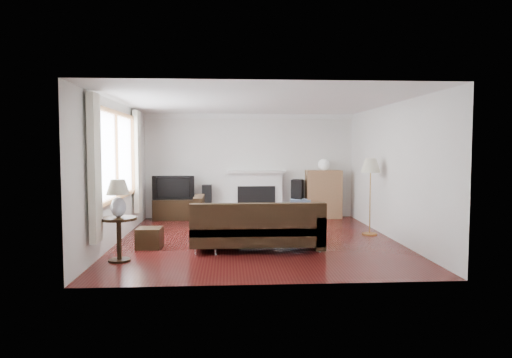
{
  "coord_description": "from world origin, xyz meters",
  "views": [
    {
      "loc": [
        -0.53,
        -8.25,
        1.68
      ],
      "look_at": [
        0.0,
        0.3,
        1.1
      ],
      "focal_mm": 32.0,
      "sensor_mm": 36.0,
      "label": 1
    }
  ],
  "objects": [
    {
      "name": "curtain_far",
      "position": [
        -2.4,
        1.32,
        1.4
      ],
      "size": [
        0.1,
        0.35,
        2.1
      ],
      "primitive_type": "cube",
      "color": "silver",
      "rests_on": "room"
    },
    {
      "name": "table_lamp",
      "position": [
        -2.15,
        -1.45,
        0.94
      ],
      "size": [
        0.34,
        0.34,
        0.55
      ],
      "primitive_type": "cube",
      "color": "silver",
      "rests_on": "side_table"
    },
    {
      "name": "television",
      "position": [
        -1.79,
        2.5,
        0.76
      ],
      "size": [
        0.97,
        0.13,
        0.56
      ],
      "primitive_type": "imported",
      "color": "black",
      "rests_on": "tv_stand"
    },
    {
      "name": "curtain_near",
      "position": [
        -2.4,
        -1.72,
        1.4
      ],
      "size": [
        0.1,
        0.35,
        2.1
      ],
      "primitive_type": "cube",
      "color": "silver",
      "rests_on": "room"
    },
    {
      "name": "globe_lamp",
      "position": [
        1.76,
        2.52,
        1.29
      ],
      "size": [
        0.27,
        0.27,
        0.27
      ],
      "primitive_type": "sphere",
      "color": "white",
      "rests_on": "bookshelf"
    },
    {
      "name": "tv_stand",
      "position": [
        -1.79,
        2.5,
        0.24
      ],
      "size": [
        0.96,
        0.43,
        0.48
      ],
      "primitive_type": "cube",
      "color": "black",
      "rests_on": "ground"
    },
    {
      "name": "fireplace",
      "position": [
        0.15,
        2.64,
        0.57
      ],
      "size": [
        1.4,
        0.26,
        1.15
      ],
      "primitive_type": "cube",
      "color": "white",
      "rests_on": "room"
    },
    {
      "name": "floor_lamp",
      "position": [
        2.22,
        0.37,
        0.74
      ],
      "size": [
        0.44,
        0.44,
        1.49
      ],
      "primitive_type": "cube",
      "rotation": [
        0.0,
        0.0,
        -0.17
      ],
      "color": "#B2833E",
      "rests_on": "ground"
    },
    {
      "name": "coffee_table",
      "position": [
        -0.18,
        0.41,
        0.23
      ],
      "size": [
        1.3,
        0.91,
        0.46
      ],
      "primitive_type": "cube",
      "rotation": [
        0.0,
        0.0,
        -0.24
      ],
      "color": "#987348",
      "rests_on": "ground"
    },
    {
      "name": "speaker_right",
      "position": [
        1.13,
        2.53,
        0.47
      ],
      "size": [
        0.34,
        0.38,
        0.93
      ],
      "primitive_type": "cube",
      "rotation": [
        0.0,
        0.0,
        -0.33
      ],
      "color": "black",
      "rests_on": "ground"
    },
    {
      "name": "window",
      "position": [
        -2.45,
        -0.2,
        1.55
      ],
      "size": [
        0.12,
        2.74,
        1.54
      ],
      "primitive_type": "cube",
      "color": "brown",
      "rests_on": "room"
    },
    {
      "name": "sectional_sofa",
      "position": [
        -0.05,
        -0.79,
        0.38
      ],
      "size": [
        2.35,
        1.71,
        0.76
      ],
      "primitive_type": "cube",
      "color": "black",
      "rests_on": "ground"
    },
    {
      "name": "side_table",
      "position": [
        -2.15,
        -1.45,
        0.33
      ],
      "size": [
        0.53,
        0.53,
        0.66
      ],
      "primitive_type": "cube",
      "color": "black",
      "rests_on": "ground"
    },
    {
      "name": "speaker_left",
      "position": [
        -1.03,
        2.55,
        0.41
      ],
      "size": [
        0.23,
        0.27,
        0.81
      ],
      "primitive_type": "cube",
      "rotation": [
        0.0,
        0.0,
        0.02
      ],
      "color": "black",
      "rests_on": "ground"
    },
    {
      "name": "room",
      "position": [
        0.0,
        0.0,
        1.25
      ],
      "size": [
        5.1,
        5.6,
        2.54
      ],
      "color": "#46110F",
      "rests_on": "ground"
    },
    {
      "name": "footstool",
      "position": [
        -1.85,
        -0.57,
        0.17
      ],
      "size": [
        0.43,
        0.43,
        0.34
      ],
      "primitive_type": "cube",
      "rotation": [
        0.0,
        0.0,
        -0.05
      ],
      "color": "black",
      "rests_on": "ground"
    },
    {
      "name": "bookshelf",
      "position": [
        1.76,
        2.52,
        0.58
      ],
      "size": [
        0.84,
        0.4,
        1.15
      ],
      "primitive_type": "cube",
      "color": "#906642",
      "rests_on": "ground"
    }
  ]
}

